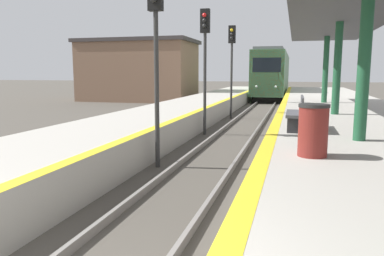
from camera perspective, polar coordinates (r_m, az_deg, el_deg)
train at (r=38.41m, az=12.24°, el=8.00°), size 2.69×17.78×4.47m
signal_near at (r=9.69m, az=-5.54°, el=13.87°), size 0.36×0.31×4.88m
signal_mid at (r=14.85m, az=1.99°, el=12.02°), size 0.36×0.31×4.88m
signal_far at (r=20.11m, az=6.07°, el=11.05°), size 0.36×0.31×4.88m
station_canopy at (r=12.37m, az=23.05°, el=16.30°), size 3.56×22.83×3.60m
trash_bin at (r=7.35m, az=17.97°, el=-0.32°), size 0.57×0.57×0.99m
bench at (r=10.66m, az=15.72°, el=2.35°), size 0.44×1.63×0.92m
station_building at (r=33.55m, az=-8.15°, el=8.70°), size 9.95×5.83×5.26m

